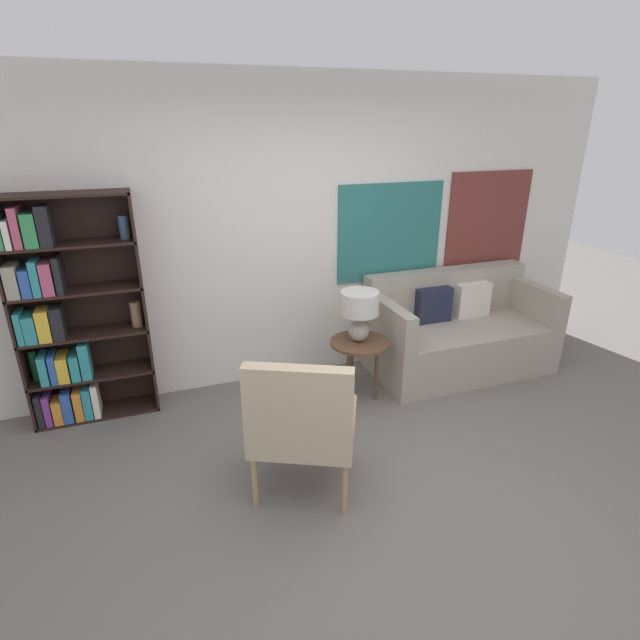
{
  "coord_description": "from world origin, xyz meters",
  "views": [
    {
      "loc": [
        -1.25,
        -2.2,
        2.31
      ],
      "look_at": [
        -0.06,
        1.09,
        0.9
      ],
      "focal_mm": 28.0,
      "sensor_mm": 36.0,
      "label": 1
    }
  ],
  "objects": [
    {
      "name": "ground_plane",
      "position": [
        0.0,
        0.0,
        0.0
      ],
      "size": [
        14.0,
        14.0,
        0.0
      ],
      "primitive_type": "plane",
      "color": "#66605B"
    },
    {
      "name": "wall_back",
      "position": [
        0.06,
        2.03,
        1.35
      ],
      "size": [
        6.4,
        0.08,
        2.7
      ],
      "color": "silver",
      "rests_on": "ground_plane"
    },
    {
      "name": "bookshelf",
      "position": [
        -1.89,
        1.84,
        0.88
      ],
      "size": [
        0.95,
        0.3,
        1.82
      ],
      "color": "black",
      "rests_on": "ground_plane"
    },
    {
      "name": "armchair",
      "position": [
        -0.47,
        0.32,
        0.57
      ],
      "size": [
        0.83,
        0.78,
        1.0
      ],
      "color": "tan",
      "rests_on": "ground_plane"
    },
    {
      "name": "couch",
      "position": [
        1.55,
        1.58,
        0.35
      ],
      "size": [
        1.73,
        0.86,
        0.94
      ],
      "color": "#9E9384",
      "rests_on": "ground_plane"
    },
    {
      "name": "side_table",
      "position": [
        0.39,
        1.34,
        0.49
      ],
      "size": [
        0.51,
        0.51,
        0.55
      ],
      "color": "brown",
      "rests_on": "ground_plane"
    },
    {
      "name": "table_lamp",
      "position": [
        0.38,
        1.36,
        0.84
      ],
      "size": [
        0.33,
        0.33,
        0.44
      ],
      "color": "#A59E93",
      "rests_on": "side_table"
    }
  ]
}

